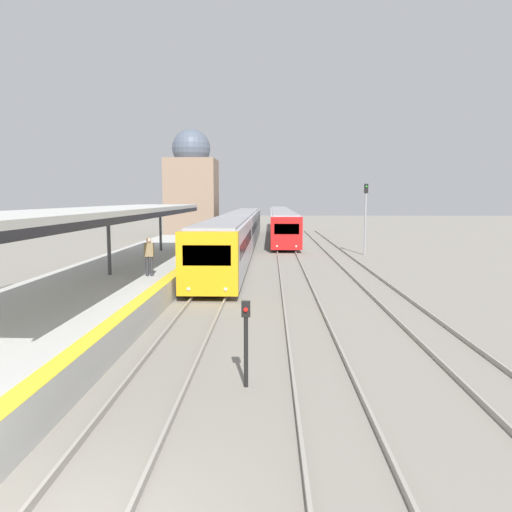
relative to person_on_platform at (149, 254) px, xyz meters
The scene contains 7 objects.
platform_canopy 2.61m from the person_on_platform, behind, with size 4.00×25.75×2.94m.
person_on_platform is the anchor object (origin of this frame).
train_near 21.25m from the person_on_platform, 82.90° to the left, with size 2.59×44.05×3.06m.
train_far 39.82m from the person_on_platform, 80.58° to the left, with size 2.53×43.02×2.98m.
signal_post_near 11.26m from the person_on_platform, 65.28° to the right, with size 0.20×0.21×2.01m.
signal_mast_far 21.06m from the person_on_platform, 53.59° to the left, with size 0.28×0.29×5.41m.
distant_domed_building 36.00m from the person_on_platform, 95.92° to the left, with size 5.58×5.58×12.03m.
Camera 1 is at (2.62, -5.61, 4.33)m, focal length 35.00 mm.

